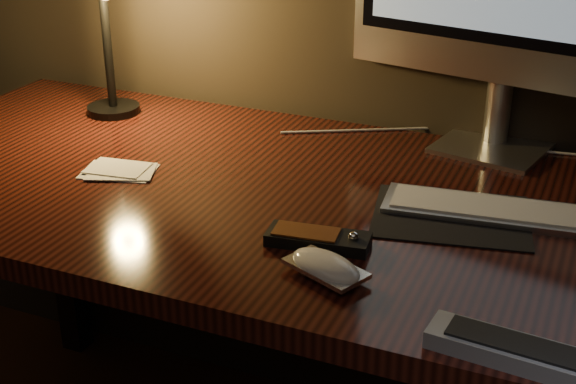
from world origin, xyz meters
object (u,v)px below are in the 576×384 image
at_px(mouse, 326,269).
at_px(tv_remote, 524,354).
at_px(media_remote, 318,238).
at_px(keyboard, 504,211).
at_px(desk, 289,237).

xyz_separation_m(mouse, tv_remote, (0.28, -0.09, 0.00)).
xyz_separation_m(mouse, media_remote, (-0.04, 0.08, -0.00)).
relative_size(keyboard, tv_remote, 1.66).
relative_size(keyboard, media_remote, 2.39).
height_order(desk, tv_remote, tv_remote).
bearing_deg(tv_remote, desk, 144.53).
xyz_separation_m(media_remote, tv_remote, (0.33, -0.18, 0.00)).
bearing_deg(keyboard, media_remote, -145.28).
bearing_deg(mouse, media_remote, 141.16).
bearing_deg(mouse, desk, 144.63).
bearing_deg(tv_remote, media_remote, 156.84).
height_order(keyboard, mouse, mouse).
xyz_separation_m(desk, keyboard, (0.39, -0.02, 0.14)).
bearing_deg(desk, tv_remote, -40.66).
xyz_separation_m(desk, media_remote, (0.15, -0.23, 0.14)).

